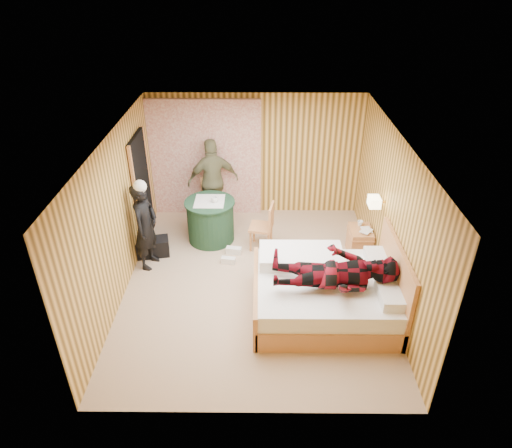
{
  "coord_description": "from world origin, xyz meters",
  "views": [
    {
      "loc": [
        0.08,
        -6.03,
        4.73
      ],
      "look_at": [
        0.02,
        0.15,
        1.05
      ],
      "focal_mm": 32.0,
      "sensor_mm": 36.0,
      "label": 1
    }
  ],
  "objects_px": {
    "wall_lamp": "(374,202)",
    "man_at_table": "(213,181)",
    "chair_far": "(213,197)",
    "man_on_bed": "(337,265)",
    "nightstand": "(360,241)",
    "woman_standing": "(146,227)",
    "duffel_bag": "(153,247)",
    "bed": "(328,292)",
    "round_table": "(211,220)",
    "chair_near": "(265,223)"
  },
  "relations": [
    {
      "from": "chair_near",
      "to": "duffel_bag",
      "type": "relative_size",
      "value": 1.57
    },
    {
      "from": "woman_standing",
      "to": "man_on_bed",
      "type": "xyz_separation_m",
      "value": [
        2.99,
        -1.4,
        0.24
      ]
    },
    {
      "from": "bed",
      "to": "woman_standing",
      "type": "distance_m",
      "value": 3.21
    },
    {
      "from": "man_at_table",
      "to": "round_table",
      "type": "bearing_deg",
      "value": 73.89
    },
    {
      "from": "bed",
      "to": "duffel_bag",
      "type": "relative_size",
      "value": 3.78
    },
    {
      "from": "round_table",
      "to": "man_on_bed",
      "type": "relative_size",
      "value": 0.53
    },
    {
      "from": "chair_near",
      "to": "man_on_bed",
      "type": "height_order",
      "value": "man_on_bed"
    },
    {
      "from": "man_on_bed",
      "to": "chair_near",
      "type": "bearing_deg",
      "value": 116.3
    },
    {
      "from": "wall_lamp",
      "to": "nightstand",
      "type": "bearing_deg",
      "value": 95.99
    },
    {
      "from": "duffel_bag",
      "to": "nightstand",
      "type": "bearing_deg",
      "value": -11.04
    },
    {
      "from": "chair_far",
      "to": "chair_near",
      "type": "relative_size",
      "value": 1.03
    },
    {
      "from": "nightstand",
      "to": "round_table",
      "type": "height_order",
      "value": "round_table"
    },
    {
      "from": "wall_lamp",
      "to": "nightstand",
      "type": "relative_size",
      "value": 0.47
    },
    {
      "from": "bed",
      "to": "round_table",
      "type": "height_order",
      "value": "bed"
    },
    {
      "from": "chair_near",
      "to": "duffel_bag",
      "type": "distance_m",
      "value": 2.08
    },
    {
      "from": "wall_lamp",
      "to": "nightstand",
      "type": "height_order",
      "value": "wall_lamp"
    },
    {
      "from": "chair_near",
      "to": "man_on_bed",
      "type": "distance_m",
      "value": 2.23
    },
    {
      "from": "woman_standing",
      "to": "man_at_table",
      "type": "height_order",
      "value": "man_at_table"
    },
    {
      "from": "wall_lamp",
      "to": "woman_standing",
      "type": "bearing_deg",
      "value": 179.07
    },
    {
      "from": "bed",
      "to": "chair_far",
      "type": "xyz_separation_m",
      "value": [
        -1.98,
        2.74,
        0.2
      ]
    },
    {
      "from": "woman_standing",
      "to": "man_on_bed",
      "type": "distance_m",
      "value": 3.31
    },
    {
      "from": "chair_near",
      "to": "chair_far",
      "type": "bearing_deg",
      "value": -124.1
    },
    {
      "from": "nightstand",
      "to": "round_table",
      "type": "distance_m",
      "value": 2.77
    },
    {
      "from": "bed",
      "to": "nightstand",
      "type": "bearing_deg",
      "value": 63.4
    },
    {
      "from": "duffel_bag",
      "to": "man_on_bed",
      "type": "xyz_separation_m",
      "value": [
        3.0,
        -1.7,
        0.86
      ]
    },
    {
      "from": "nightstand",
      "to": "woman_standing",
      "type": "relative_size",
      "value": 0.35
    },
    {
      "from": "nightstand",
      "to": "round_table",
      "type": "relative_size",
      "value": 0.59
    },
    {
      "from": "chair_far",
      "to": "duffel_bag",
      "type": "xyz_separation_m",
      "value": [
        -0.99,
        -1.27,
        -0.38
      ]
    },
    {
      "from": "round_table",
      "to": "chair_near",
      "type": "relative_size",
      "value": 1.03
    },
    {
      "from": "man_on_bed",
      "to": "chair_far",
      "type": "bearing_deg",
      "value": 124.14
    },
    {
      "from": "nightstand",
      "to": "man_at_table",
      "type": "bearing_deg",
      "value": 155.02
    },
    {
      "from": "nightstand",
      "to": "man_at_table",
      "type": "distance_m",
      "value": 3.06
    },
    {
      "from": "bed",
      "to": "man_at_table",
      "type": "distance_m",
      "value": 3.45
    },
    {
      "from": "nightstand",
      "to": "chair_far",
      "type": "bearing_deg",
      "value": 156.08
    },
    {
      "from": "chair_far",
      "to": "man_on_bed",
      "type": "bearing_deg",
      "value": -71.69
    },
    {
      "from": "bed",
      "to": "nightstand",
      "type": "relative_size",
      "value": 3.97
    },
    {
      "from": "wall_lamp",
      "to": "duffel_bag",
      "type": "height_order",
      "value": "wall_lamp"
    },
    {
      "from": "bed",
      "to": "chair_near",
      "type": "xyz_separation_m",
      "value": [
        -0.93,
        1.72,
        0.18
      ]
    },
    {
      "from": "nightstand",
      "to": "round_table",
      "type": "bearing_deg",
      "value": 169.84
    },
    {
      "from": "chair_far",
      "to": "woman_standing",
      "type": "bearing_deg",
      "value": -137.74
    },
    {
      "from": "duffel_bag",
      "to": "man_at_table",
      "type": "height_order",
      "value": "man_at_table"
    },
    {
      "from": "nightstand",
      "to": "man_on_bed",
      "type": "relative_size",
      "value": 0.31
    },
    {
      "from": "woman_standing",
      "to": "man_at_table",
      "type": "xyz_separation_m",
      "value": [
        1.0,
        1.62,
        0.09
      ]
    },
    {
      "from": "bed",
      "to": "chair_far",
      "type": "bearing_deg",
      "value": 125.89
    },
    {
      "from": "wall_lamp",
      "to": "chair_far",
      "type": "height_order",
      "value": "wall_lamp"
    },
    {
      "from": "wall_lamp",
      "to": "man_at_table",
      "type": "relative_size",
      "value": 0.15
    },
    {
      "from": "bed",
      "to": "chair_far",
      "type": "height_order",
      "value": "bed"
    },
    {
      "from": "round_table",
      "to": "duffel_bag",
      "type": "relative_size",
      "value": 1.62
    },
    {
      "from": "woman_standing",
      "to": "man_at_table",
      "type": "relative_size",
      "value": 0.9
    },
    {
      "from": "chair_near",
      "to": "man_at_table",
      "type": "bearing_deg",
      "value": -126.12
    }
  ]
}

